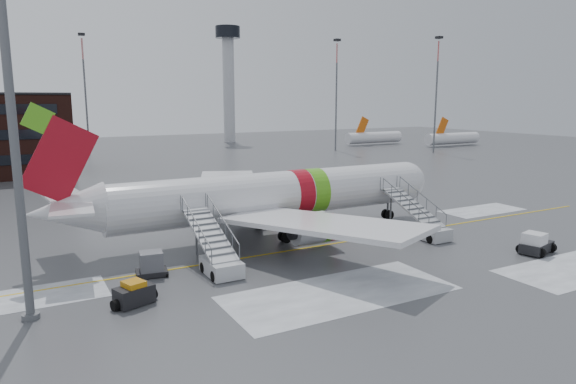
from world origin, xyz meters
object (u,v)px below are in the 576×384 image
airstair_fwd (424,224)px  uld_container (151,265)px  pushback_tug (536,244)px  baggage_tractor (134,295)px  airstair_aft (217,256)px  light_mast_near (4,37)px  airliner (266,196)px

airstair_fwd → uld_container: 22.40m
airstair_fwd → uld_container: size_ratio=3.55×
pushback_tug → baggage_tractor: pushback_tug is taller
airstair_fwd → pushback_tug: bearing=-61.9°
airstair_fwd → baggage_tractor: 24.60m
airstair_aft → pushback_tug: bearing=-18.7°
airstair_aft → uld_container: (-4.07, 1.25, -0.31)m
airstair_fwd → light_mast_near: size_ratio=0.28×
airstair_aft → uld_container: bearing=162.9°
airliner → pushback_tug: airliner is taller
airliner → baggage_tractor: size_ratio=12.51×
airstair_fwd → baggage_tractor: airstair_fwd is taller
uld_container → light_mast_near: (-7.25, -3.65, 13.53)m
uld_container → light_mast_near: size_ratio=0.08×
airstair_fwd → uld_container: bearing=176.8°
airliner → uld_container: 12.48m
airstair_fwd → baggage_tractor: bearing=-172.8°
airliner → pushback_tug: (15.41, -14.09, -2.70)m
uld_container → baggage_tractor: 4.80m
airstair_fwd → light_mast_near: 32.51m
airstair_fwd → baggage_tractor: size_ratio=2.75×
airliner → uld_container: bearing=-154.3°
airstair_aft → pushback_tug: size_ratio=2.47×
pushback_tug → airliner: bearing=137.6°
pushback_tug → uld_container: pushback_tug is taller
airstair_fwd → uld_container: airstair_fwd is taller
airstair_fwd → pushback_tug: size_ratio=2.47×
airliner → light_mast_near: 23.03m
airliner → pushback_tug: bearing=-42.4°
airliner → baggage_tractor: 16.44m
uld_container → airstair_fwd: bearing=-3.2°
light_mast_near → airstair_fwd: bearing=4.6°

